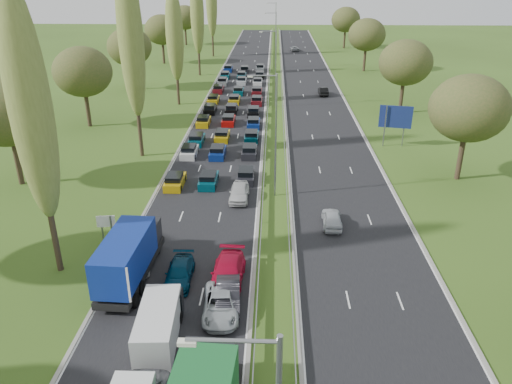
{
  "coord_description": "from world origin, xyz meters",
  "views": [
    {
      "loc": [
        4.25,
        -2.11,
        20.53
      ],
      "look_at": [
        2.72,
        40.37,
        1.5
      ],
      "focal_mm": 35.0,
      "sensor_mm": 36.0,
      "label": 1
    }
  ],
  "objects_px": {
    "white_van_rear": "(159,323)",
    "info_sign": "(106,224)",
    "blue_lorry": "(130,255)",
    "direction_sign": "(395,119)",
    "near_car_2": "(137,259)"
  },
  "relations": [
    {
      "from": "white_van_rear",
      "to": "info_sign",
      "type": "relative_size",
      "value": 2.64
    },
    {
      "from": "near_car_2",
      "to": "info_sign",
      "type": "distance_m",
      "value": 5.58
    },
    {
      "from": "near_car_2",
      "to": "white_van_rear",
      "type": "distance_m",
      "value": 8.58
    },
    {
      "from": "white_van_rear",
      "to": "direction_sign",
      "type": "relative_size",
      "value": 1.07
    },
    {
      "from": "near_car_2",
      "to": "white_van_rear",
      "type": "height_order",
      "value": "white_van_rear"
    },
    {
      "from": "blue_lorry",
      "to": "info_sign",
      "type": "relative_size",
      "value": 4.36
    },
    {
      "from": "white_van_rear",
      "to": "info_sign",
      "type": "height_order",
      "value": "white_van_rear"
    },
    {
      "from": "blue_lorry",
      "to": "white_van_rear",
      "type": "relative_size",
      "value": 1.65
    },
    {
      "from": "blue_lorry",
      "to": "direction_sign",
      "type": "bearing_deg",
      "value": 53.29
    },
    {
      "from": "white_van_rear",
      "to": "info_sign",
      "type": "distance_m",
      "value": 13.96
    },
    {
      "from": "near_car_2",
      "to": "blue_lorry",
      "type": "height_order",
      "value": "blue_lorry"
    },
    {
      "from": "white_van_rear",
      "to": "direction_sign",
      "type": "distance_m",
      "value": 42.98
    },
    {
      "from": "blue_lorry",
      "to": "direction_sign",
      "type": "xyz_separation_m",
      "value": [
        25.21,
        30.68,
        1.57
      ]
    },
    {
      "from": "white_van_rear",
      "to": "info_sign",
      "type": "xyz_separation_m",
      "value": [
        -6.97,
        12.09,
        0.23
      ]
    },
    {
      "from": "direction_sign",
      "to": "white_van_rear",
      "type": "bearing_deg",
      "value": -120.58
    }
  ]
}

